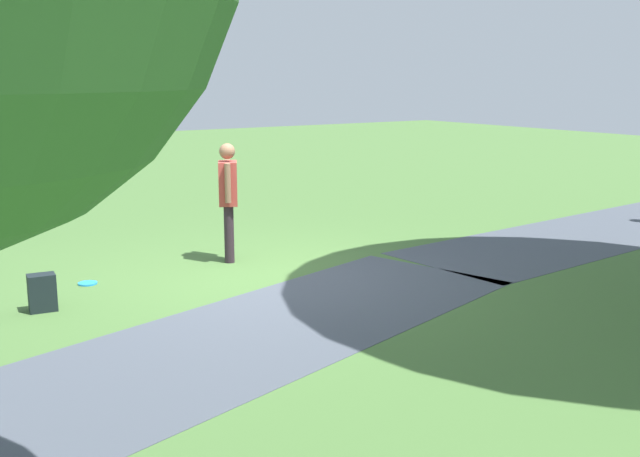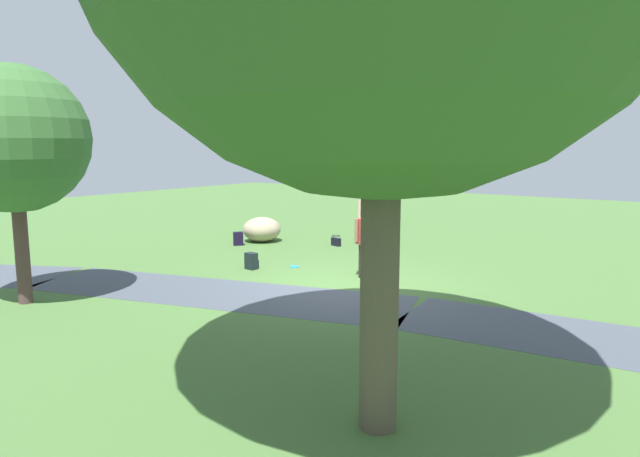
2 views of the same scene
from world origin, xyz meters
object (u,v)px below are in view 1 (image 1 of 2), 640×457
man_near_boulder (228,194)px  frisbee_on_grass (88,283)px  woman_with_handbag (17,175)px  spare_backpack_on_lawn (42,293)px

man_near_boulder → frisbee_on_grass: size_ratio=7.05×
man_near_boulder → frisbee_on_grass: man_near_boulder is taller
woman_with_handbag → frisbee_on_grass: 3.54m
woman_with_handbag → man_near_boulder: size_ratio=1.03×
spare_backpack_on_lawn → frisbee_on_grass: (-0.70, -0.77, -0.18)m
spare_backpack_on_lawn → frisbee_on_grass: 1.06m
woman_with_handbag → frisbee_on_grass: size_ratio=7.29×
woman_with_handbag → spare_backpack_on_lawn: 4.30m
frisbee_on_grass → woman_with_handbag: bearing=-89.9°
man_near_boulder → frisbee_on_grass: bearing=2.5°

